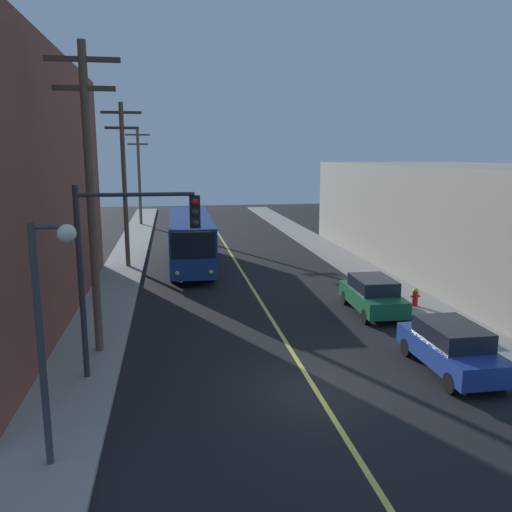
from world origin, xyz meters
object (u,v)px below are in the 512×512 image
city_bus (191,238)px  street_lamp_left (49,310)px  utility_pole_near (90,188)px  parked_car_blue (451,347)px  parked_car_green (373,295)px  utility_pole_far (139,172)px  traffic_signal_left_corner (131,245)px  utility_pole_mid (124,178)px  fire_hydrant (415,297)px

city_bus → street_lamp_left: street_lamp_left is taller
utility_pole_near → street_lamp_left: size_ratio=1.91×
parked_car_blue → street_lamp_left: street_lamp_left is taller
parked_car_green → utility_pole_near: 12.99m
city_bus → parked_car_green: size_ratio=2.73×
parked_car_green → utility_pole_far: (-11.90, 32.19, 4.52)m
parked_car_green → street_lamp_left: size_ratio=0.81×
city_bus → traffic_signal_left_corner: bearing=-98.1°
parked_car_blue → utility_pole_near: size_ratio=0.42×
utility_pole_near → utility_pole_mid: 14.71m
utility_pole_near → utility_pole_mid: utility_pole_near is taller
utility_pole_far → street_lamp_left: (0.40, -42.42, -1.62)m
parked_car_blue → street_lamp_left: (-11.58, -3.60, 2.90)m
fire_hydrant → utility_pole_near: bearing=-166.0°
city_bus → utility_pole_mid: bearing=-179.9°
utility_pole_mid → fire_hydrant: bearing=-39.3°
parked_car_blue → fire_hydrant: (2.10, 6.85, -0.26)m
utility_pole_far → traffic_signal_left_corner: (1.81, -37.66, -1.05)m
utility_pole_far → street_lamp_left: size_ratio=1.72×
city_bus → utility_pole_far: bearing=101.5°
street_lamp_left → city_bus: bearing=80.0°
utility_pole_near → utility_pole_far: utility_pole_near is taller
parked_car_green → utility_pole_far: 34.62m
utility_pole_near → utility_pole_far: (-0.37, 35.39, -0.56)m
parked_car_green → fire_hydrant: parked_car_green is taller
parked_car_blue → utility_pole_near: 13.12m
utility_pole_mid → traffic_signal_left_corner: utility_pole_mid is taller
utility_pole_near → utility_pole_mid: size_ratio=1.05×
parked_car_green → street_lamp_left: (-11.51, -10.23, 2.90)m
parked_car_blue → traffic_signal_left_corner: 10.80m
parked_car_green → utility_pole_near: utility_pole_near is taller
city_bus → utility_pole_near: bearing=-104.7°
street_lamp_left → fire_hydrant: bearing=37.4°
city_bus → parked_car_green: (7.68, -11.51, -0.98)m
parked_car_blue → utility_pole_mid: 22.11m
parked_car_blue → fire_hydrant: size_ratio=5.24×
city_bus → parked_car_green: 13.87m
street_lamp_left → fire_hydrant: (13.68, 10.46, -3.16)m
utility_pole_far → utility_pole_mid: bearing=-89.3°
parked_car_green → street_lamp_left: 15.67m
parked_car_blue → utility_pole_mid: utility_pole_mid is taller
traffic_signal_left_corner → fire_hydrant: (12.26, 5.69, -3.72)m
utility_pole_mid → fire_hydrant: size_ratio=11.88×
parked_car_blue → parked_car_green: bearing=90.6°
traffic_signal_left_corner → parked_car_green: bearing=28.4°
utility_pole_mid → parked_car_blue: bearing=-57.2°
utility_pole_mid → utility_pole_far: 20.69m
parked_car_blue → fire_hydrant: 7.17m
parked_car_blue → utility_pole_far: size_ratio=0.47×
city_bus → parked_car_blue: 19.75m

